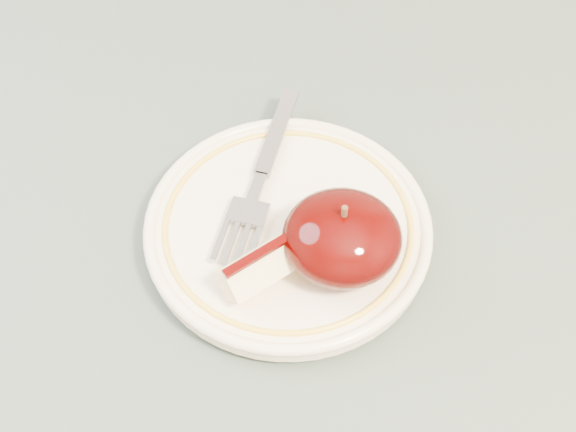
# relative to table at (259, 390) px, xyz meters

# --- Properties ---
(table) EXTENTS (0.90, 0.90, 0.75)m
(table) POSITION_rel_table_xyz_m (0.00, 0.00, 0.00)
(table) COLOR brown
(table) RESTS_ON ground
(plate) EXTENTS (0.20, 0.20, 0.02)m
(plate) POSITION_rel_table_xyz_m (0.02, 0.08, 0.10)
(plate) COLOR #EFE4C9
(plate) RESTS_ON table
(apple_half) EXTENTS (0.08, 0.07, 0.06)m
(apple_half) POSITION_rel_table_xyz_m (0.05, 0.05, 0.13)
(apple_half) COLOR black
(apple_half) RESTS_ON plate
(apple_wedge) EXTENTS (0.07, 0.07, 0.03)m
(apple_wedge) POSITION_rel_table_xyz_m (0.01, 0.04, 0.12)
(apple_wedge) COLOR beige
(apple_wedge) RESTS_ON plate
(fork) EXTENTS (0.05, 0.17, 0.00)m
(fork) POSITION_rel_table_xyz_m (-0.01, 0.12, 0.11)
(fork) COLOR #92959A
(fork) RESTS_ON plate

